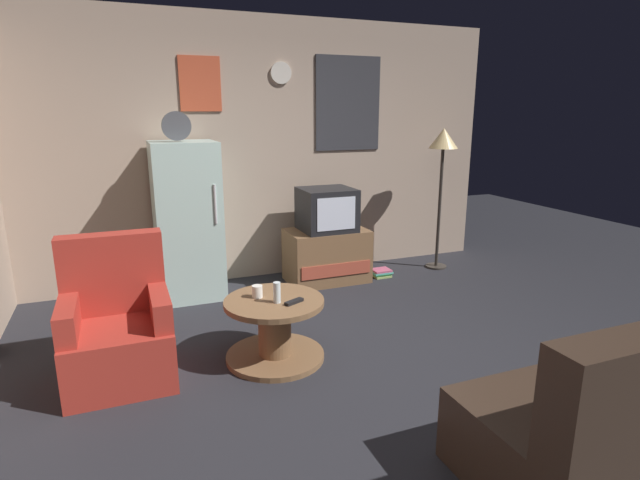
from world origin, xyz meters
The scene contains 13 objects.
ground_plane centered at (0.00, 0.00, 0.00)m, with size 12.00×12.00×0.00m, color #232328.
wall_with_art centered at (0.01, 2.45, 1.36)m, with size 5.20×0.12×2.71m.
fridge centered at (-0.93, 2.06, 0.75)m, with size 0.60×0.62×1.77m.
tv_stand centered at (0.48, 1.96, 0.28)m, with size 0.84×0.53×0.56m.
crt_tv centered at (0.48, 1.96, 0.78)m, with size 0.54×0.51×0.44m.
standing_lamp centered at (1.85, 1.93, 1.36)m, with size 0.32×0.32×1.59m.
coffee_table centered at (-0.55, 0.47, 0.23)m, with size 0.72×0.72×0.46m.
wine_glass centered at (-0.54, 0.41, 0.54)m, with size 0.05×0.05×0.15m, color silver.
mug_ceramic_white centered at (-0.65, 0.55, 0.51)m, with size 0.08×0.08×0.09m, color silver.
remote_control centered at (-0.44, 0.35, 0.47)m, with size 0.15×0.04×0.02m, color black.
armchair centered at (-1.60, 0.63, 0.34)m, with size 0.68×0.68×0.96m.
couch centered at (0.78, -1.35, 0.31)m, with size 1.70×0.80×0.92m.
book_stack centered at (1.09, 1.86, 0.04)m, with size 0.22×0.17×0.08m.
Camera 1 is at (-1.49, -2.80, 1.77)m, focal length 28.30 mm.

